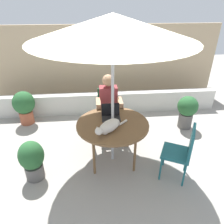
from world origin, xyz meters
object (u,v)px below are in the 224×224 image
Objects in this scene: patio_umbrella at (113,27)px; laptop at (111,114)px; person_seated at (109,103)px; potted_plant_near_fence at (24,106)px; patio_table at (113,126)px; chair_occupied at (108,107)px; chair_empty at (183,150)px; potted_plant_corner at (32,159)px; cat at (109,127)px; potted_plant_by_chair at (187,110)px.

patio_umbrella reaches higher than laptop.
patio_umbrella is at bearing -90.00° from person_seated.
potted_plant_near_fence is (-1.77, 1.36, -1.71)m from patio_umbrella.
patio_umbrella is at bearing -86.80° from laptop.
person_seated is at bearing 90.00° from patio_table.
patio_table is 1.47m from patio_umbrella.
chair_empty is (0.97, -1.44, 0.00)m from chair_occupied.
potted_plant_corner is (-2.21, 0.20, -0.17)m from chair_empty.
potted_plant_corner is at bearing -175.71° from cat.
person_seated is 1.68m from potted_plant_corner.
potted_plant_corner is (-2.88, -1.18, -0.05)m from potted_plant_by_chair.
cat is at bearing -94.68° from person_seated.
potted_plant_near_fence is (-1.77, 0.58, -0.27)m from person_seated.
patio_table is 1.74× the size of potted_plant_corner.
laptop reaches higher than potted_plant_near_fence.
chair_occupied is 1.36× the size of potted_plant_corner.
chair_occupied reaches higher than potted_plant_corner.
potted_plant_near_fence is at bearing 142.44° from patio_umbrella.
patio_umbrella is 1.86m from chair_occupied.
chair_occupied reaches higher than potted_plant_near_fence.
patio_table is 3.82× the size of laptop.
potted_plant_near_fence is (-1.69, 1.58, -0.37)m from cat.
potted_plant_near_fence is 1.05× the size of potted_plant_by_chair.
person_seated is 1.75× the size of potted_plant_by_chair.
patio_table is at bearing 69.46° from cat.
cat is at bearing 164.82° from chair_empty.
cat is 2.08m from potted_plant_by_chair.
laptop is 0.58× the size of cat.
chair_occupied is 1.27× the size of potted_plant_by_chair.
potted_plant_by_chair is (1.65, 0.68, -0.37)m from laptop.
potted_plant_corner is (-1.23, -1.24, -0.17)m from chair_occupied.
chair_empty is 0.73× the size of person_seated.
laptop is 1.39m from potted_plant_corner.
patio_umbrella is 1.86× the size of person_seated.
chair_empty is at bearing -27.37° from patio_table.
chair_empty is at bearing -5.18° from potted_plant_corner.
chair_empty is 1.27× the size of potted_plant_by_chair.
patio_umbrella is at bearing 13.86° from potted_plant_corner.
potted_plant_corner is at bearing -72.12° from potted_plant_near_fence.
potted_plant_near_fence reaches higher than patio_table.
chair_empty is 1.13m from cat.
chair_occupied is 0.78m from laptop.
potted_plant_by_chair is at bearing -2.11° from chair_occupied.
person_seated reaches higher than potted_plant_by_chair.
potted_plant_by_chair is at bearing 28.08° from patio_umbrella.
potted_plant_by_chair is (1.64, 0.88, -1.73)m from patio_umbrella.
patio_table is at bearing -90.00° from person_seated.
potted_plant_corner is at bearing -166.14° from patio_umbrella.
potted_plant_by_chair is (1.72, 1.09, -0.39)m from cat.
chair_empty is 2.99× the size of laptop.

